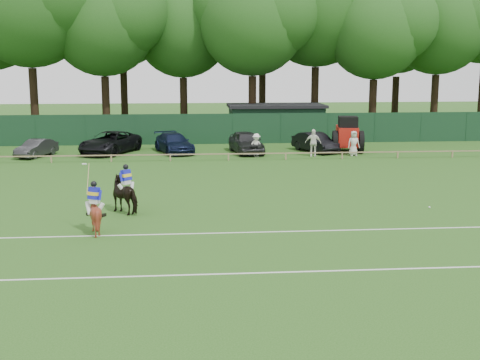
{
  "coord_description": "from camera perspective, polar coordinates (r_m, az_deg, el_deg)",
  "views": [
    {
      "loc": [
        -1.99,
        -25.73,
        6.76
      ],
      "look_at": [
        0.5,
        3.0,
        1.4
      ],
      "focal_mm": 48.0,
      "sensor_mm": 36.0,
      "label": 1
    }
  ],
  "objects": [
    {
      "name": "polo_ball",
      "position": [
        31.2,
        16.49,
        -2.34
      ],
      "size": [
        0.09,
        0.09,
        0.09
      ],
      "primitive_type": "sphere",
      "color": "silver",
      "rests_on": "ground"
    },
    {
      "name": "tractor",
      "position": [
        48.91,
        9.51,
        3.95
      ],
      "size": [
        2.6,
        3.5,
        2.71
      ],
      "rotation": [
        0.0,
        0.0,
        -0.15
      ],
      "color": "#AE1810",
      "rests_on": "ground"
    },
    {
      "name": "utility_shed",
      "position": [
        56.54,
        3.21,
        5.21
      ],
      "size": [
        8.4,
        4.4,
        3.04
      ],
      "color": "#14331E",
      "rests_on": "ground"
    },
    {
      "name": "pitch_lines",
      "position": [
        23.31,
        0.16,
        -6.31
      ],
      "size": [
        60.0,
        5.1,
        0.01
      ],
      "color": "silver",
      "rests_on": "ground"
    },
    {
      "name": "suv_black",
      "position": [
        48.56,
        -11.48,
        3.28
      ],
      "size": [
        4.78,
        6.39,
        1.61
      ],
      "primitive_type": "imported",
      "rotation": [
        0.0,
        0.0,
        -0.41
      ],
      "color": "black",
      "rests_on": "ground"
    },
    {
      "name": "sedan_grey",
      "position": [
        48.19,
        -17.65,
        2.72
      ],
      "size": [
        2.62,
        4.01,
        1.25
      ],
      "primitive_type": "imported",
      "rotation": [
        0.0,
        0.0,
        -0.38
      ],
      "color": "#2D2D30",
      "rests_on": "ground"
    },
    {
      "name": "ground",
      "position": [
        26.67,
        -0.52,
        -4.15
      ],
      "size": [
        160.0,
        160.0,
        0.0
      ],
      "primitive_type": "plane",
      "color": "#1E4C14",
      "rests_on": "ground"
    },
    {
      "name": "tree_row",
      "position": [
        61.23,
        -1.19,
        4.19
      ],
      "size": [
        96.0,
        12.0,
        21.0
      ],
      "primitive_type": null,
      "color": "#26561C",
      "rests_on": "ground"
    },
    {
      "name": "estate_black",
      "position": [
        48.73,
        6.7,
        3.35
      ],
      "size": [
        3.12,
        4.66,
        1.45
      ],
      "primitive_type": "imported",
      "rotation": [
        0.0,
        0.0,
        0.4
      ],
      "color": "black",
      "rests_on": "ground"
    },
    {
      "name": "rider_chestnut",
      "position": [
        26.02,
        -12.85,
        -1.48
      ],
      "size": [
        0.88,
        0.8,
        2.05
      ],
      "rotation": [
        0.0,
        0.0,
        2.64
      ],
      "color": "silver",
      "rests_on": "ground"
    },
    {
      "name": "perimeter_fence",
      "position": [
        53.05,
        -2.79,
        4.56
      ],
      "size": [
        92.08,
        0.08,
        2.5
      ],
      "color": "#14351E",
      "rests_on": "ground"
    },
    {
      "name": "pitch_rail",
      "position": [
        44.22,
        -2.33,
        2.31
      ],
      "size": [
        62.1,
        0.1,
        0.5
      ],
      "color": "#997F5B",
      "rests_on": "ground"
    },
    {
      "name": "spectator_right",
      "position": [
        47.1,
        10.07,
        3.23
      ],
      "size": [
        0.93,
        0.66,
        1.8
      ],
      "primitive_type": "imported",
      "rotation": [
        0.0,
        0.0,
        0.1
      ],
      "color": "beige",
      "rests_on": "ground"
    },
    {
      "name": "spectator_left",
      "position": [
        45.89,
        1.46,
        3.11
      ],
      "size": [
        1.22,
        0.91,
        1.67
      ],
      "primitive_type": "imported",
      "rotation": [
        0.0,
        0.0,
        0.3
      ],
      "color": "white",
      "rests_on": "ground"
    },
    {
      "name": "rider_dark",
      "position": [
        29.24,
        -10.08,
        0.14
      ],
      "size": [
        0.78,
        0.74,
        1.41
      ],
      "rotation": [
        0.0,
        0.0,
        3.89
      ],
      "color": "silver",
      "rests_on": "ground"
    },
    {
      "name": "hatch_grey",
      "position": [
        47.74,
        0.55,
        3.39
      ],
      "size": [
        2.64,
        5.06,
        1.64
      ],
      "primitive_type": "imported",
      "rotation": [
        0.0,
        0.0,
        0.15
      ],
      "color": "#2D2D2F",
      "rests_on": "ground"
    },
    {
      "name": "spectator_mid",
      "position": [
        46.4,
        6.51,
        3.3
      ],
      "size": [
        1.21,
        0.66,
        1.96
      ],
      "primitive_type": "imported",
      "rotation": [
        0.0,
        0.0,
        -0.16
      ],
      "color": "white",
      "rests_on": "ground"
    },
    {
      "name": "sedan_navy",
      "position": [
        48.18,
        -5.88,
        3.28
      ],
      "size": [
        3.43,
        5.36,
        1.45
      ],
      "primitive_type": "imported",
      "rotation": [
        0.0,
        0.0,
        0.31
      ],
      "color": "#101935",
      "rests_on": "ground"
    },
    {
      "name": "horse_dark",
      "position": [
        29.39,
        -10.05,
        -1.28
      ],
      "size": [
        1.99,
        2.04,
        1.65
      ],
      "primitive_type": "imported",
      "rotation": [
        0.0,
        0.0,
        3.89
      ],
      "color": "black",
      "rests_on": "ground"
    },
    {
      "name": "horse_chestnut",
      "position": [
        26.18,
        -12.77,
        -2.98
      ],
      "size": [
        1.73,
        1.8,
        1.52
      ],
      "primitive_type": "imported",
      "rotation": [
        0.0,
        0.0,
        2.64
      ],
      "color": "maroon",
      "rests_on": "ground"
    }
  ]
}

